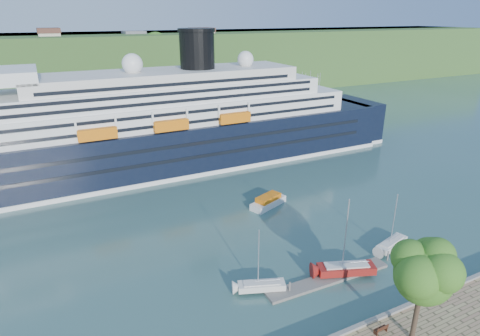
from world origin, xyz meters
name	(u,v)px	position (x,y,z in m)	size (l,w,h in m)	color
ground	(363,331)	(0.00, 0.00, 0.00)	(400.00, 400.00, 0.00)	#305551
far_hillside	(108,65)	(0.00, 145.00, 12.00)	(400.00, 50.00, 24.00)	#345421
quay_coping	(366,323)	(0.00, -0.20, 1.15)	(220.00, 0.50, 0.30)	slate
cruise_ship	(136,104)	(-9.40, 56.09, 14.19)	(126.35, 18.40, 28.37)	black
park_bench	(381,328)	(0.46, -1.71, 1.51)	(1.59, 0.65, 1.02)	#472214
promenade_tree	(421,288)	(2.69, -3.65, 6.94)	(7.17, 7.17, 11.87)	#265E18
floating_pontoon	(329,279)	(2.13, 8.41, 0.19)	(17.17, 2.10, 0.38)	slate
sailboat_white_near	(262,263)	(-6.40, 10.29, 3.99)	(6.18, 1.72, 7.98)	silver
sailboat_red	(349,241)	(4.58, 8.19, 5.11)	(7.91, 2.20, 10.22)	maroon
sailboat_white_far	(395,223)	(14.47, 10.21, 4.10)	(6.35, 1.77, 8.21)	silver
tender_launch	(268,201)	(5.90, 29.67, 0.98)	(7.10, 2.43, 1.96)	orange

